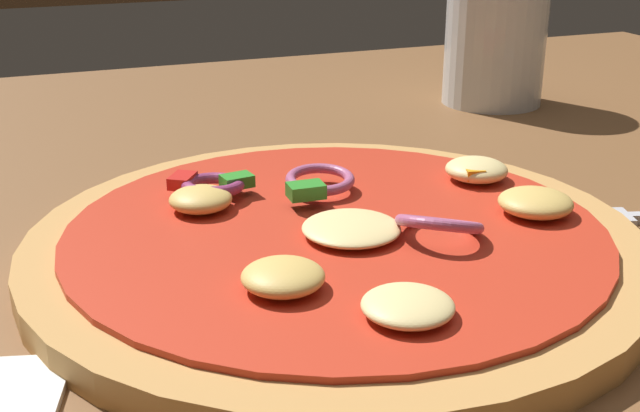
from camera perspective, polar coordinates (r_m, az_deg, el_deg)
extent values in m
cube|color=brown|center=(0.40, -1.80, -5.08)|extent=(1.16, 0.92, 0.03)
cylinder|color=tan|center=(0.39, 1.07, -2.82)|extent=(0.29, 0.29, 0.01)
cylinder|color=red|center=(0.38, 1.08, -1.68)|extent=(0.25, 0.25, 0.00)
ellipsoid|color=#F4DB8E|center=(0.31, 6.06, -6.83)|extent=(0.03, 0.03, 0.01)
ellipsoid|color=#F4DB8E|center=(0.37, 2.17, -1.52)|extent=(0.04, 0.04, 0.01)
ellipsoid|color=#E5BC60|center=(0.41, 14.61, 0.23)|extent=(0.04, 0.04, 0.01)
ellipsoid|color=#E5BC60|center=(0.41, -8.21, 0.47)|extent=(0.03, 0.03, 0.01)
ellipsoid|color=#F4DB8E|center=(0.45, 10.71, 2.48)|extent=(0.03, 0.03, 0.01)
ellipsoid|color=#E5BC60|center=(0.32, -2.56, -4.87)|extent=(0.03, 0.03, 0.01)
torus|color=#93386B|center=(0.42, -7.38, 1.44)|extent=(0.04, 0.04, 0.01)
torus|color=#B25984|center=(0.37, 8.21, -1.23)|extent=(0.06, 0.06, 0.02)
torus|color=#B25984|center=(0.43, 0.01, 1.85)|extent=(0.04, 0.04, 0.01)
cube|color=red|center=(0.43, -9.44, 1.73)|extent=(0.02, 0.02, 0.01)
cube|color=orange|center=(0.44, 10.47, 2.30)|extent=(0.01, 0.02, 0.01)
cube|color=#2D8C28|center=(0.40, -0.97, 1.07)|extent=(0.02, 0.01, 0.01)
cube|color=#2D8C28|center=(0.42, -5.73, 1.74)|extent=(0.02, 0.01, 0.01)
cube|color=silver|center=(0.46, 19.48, -0.83)|extent=(0.02, 0.02, 0.00)
cube|color=silver|center=(0.45, 15.76, -0.53)|extent=(0.04, 0.01, 0.00)
cube|color=silver|center=(0.45, 15.98, -0.80)|extent=(0.04, 0.01, 0.00)
cube|color=silver|center=(0.44, 16.21, -1.07)|extent=(0.04, 0.01, 0.00)
cube|color=silver|center=(0.44, 16.45, -1.34)|extent=(0.04, 0.01, 0.00)
cylinder|color=silver|center=(0.68, 12.00, 11.64)|extent=(0.08, 0.08, 0.11)
cylinder|color=#C67214|center=(0.68, 11.89, 10.21)|extent=(0.07, 0.07, 0.08)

